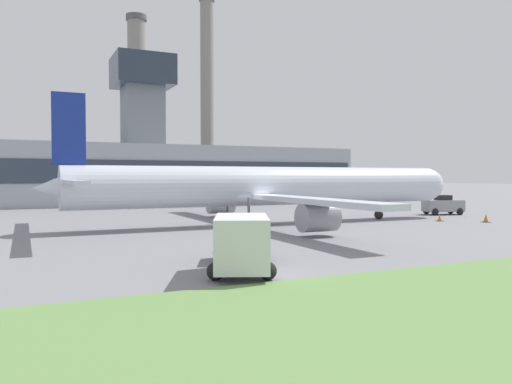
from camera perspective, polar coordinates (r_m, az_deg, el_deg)
name	(u,v)px	position (r m, az deg, el deg)	size (l,w,h in m)	color
ground_plane	(256,227)	(37.87, 0.03, -4.08)	(400.00, 400.00, 0.00)	gray
terminal_building	(145,169)	(73.57, -12.56, 2.55)	(61.64, 14.11, 20.92)	#9EA3AD
smokestack_left	(137,105)	(103.17, -13.45, 9.64)	(4.02, 4.02, 35.66)	gray
smokestack_right	(207,96)	(104.21, -5.61, 10.86)	(3.13, 3.13, 40.23)	gray
airplane	(269,187)	(40.19, 1.48, 0.55)	(35.74, 32.99, 9.54)	silver
pushback_tug	(443,206)	(53.86, 20.59, -1.49)	(4.18, 2.97, 1.97)	gray
baggage_truck	(242,244)	(20.43, -1.67, -5.91)	(4.36, 6.62, 2.33)	#232328
traffic_cone_near_nose	(486,218)	(46.39, 24.79, -2.75)	(0.60, 0.60, 0.72)	black
traffic_cone_wingtip	(440,218)	(45.98, 20.25, -2.83)	(0.55, 0.55, 0.55)	black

